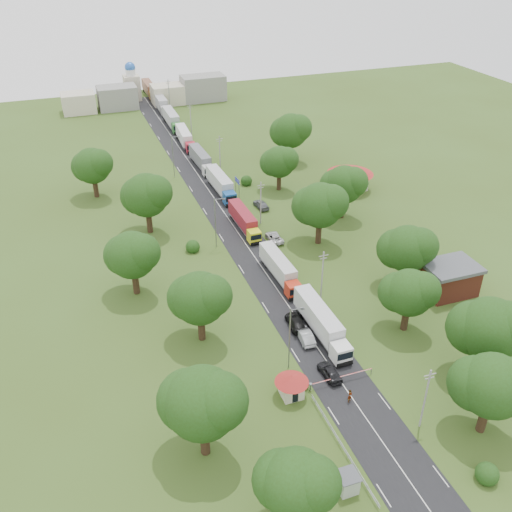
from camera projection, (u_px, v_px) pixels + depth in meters
name	position (u px, v px, depth m)	size (l,w,h in m)	color
ground	(273.00, 283.00, 95.81)	(260.00, 260.00, 0.00)	#364C19
road	(236.00, 230.00, 111.92)	(8.00, 200.00, 0.04)	black
boom_barrier	(332.00, 380.00, 74.81)	(9.22, 0.35, 1.18)	slate
guard_booth	(292.00, 383.00, 72.46)	(4.40, 4.40, 3.45)	beige
kiosk	(348.00, 482.00, 60.91)	(2.30, 2.30, 2.41)	#99A593
guard_rail	(342.00, 449.00, 66.16)	(0.10, 17.00, 1.70)	slate
info_sign	(237.00, 183.00, 123.97)	(0.12, 3.10, 4.10)	slate
pole_0	(425.00, 398.00, 66.78)	(1.60, 0.24, 9.00)	gray
pole_1	(322.00, 275.00, 89.34)	(1.60, 0.24, 9.00)	gray
pole_2	(261.00, 202.00, 111.90)	(1.60, 0.24, 9.00)	gray
pole_3	(220.00, 154.00, 134.47)	(1.60, 0.24, 9.00)	gray
pole_4	(191.00, 119.00, 157.03)	(1.60, 0.24, 9.00)	gray
pole_5	(169.00, 93.00, 179.59)	(1.60, 0.24, 9.00)	gray
lamp_0	(291.00, 335.00, 75.28)	(2.03, 0.22, 10.00)	slate
lamp_1	(216.00, 220.00, 103.48)	(2.03, 0.22, 10.00)	slate
lamp_2	(174.00, 154.00, 131.68)	(2.03, 0.22, 10.00)	slate
tree_0	(492.00, 385.00, 65.05)	(8.80, 8.80, 11.07)	#382616
tree_1	(489.00, 328.00, 72.93)	(9.60, 9.60, 12.05)	#382616
tree_2	(409.00, 292.00, 82.06)	(8.00, 8.00, 10.10)	#382616
tree_3	(407.00, 248.00, 91.55)	(8.80, 8.80, 11.07)	#382616
tree_4	(320.00, 205.00, 103.71)	(9.60, 9.60, 12.05)	#382616
tree_5	(344.00, 184.00, 113.08)	(8.80, 8.80, 11.07)	#382616
tree_6	(279.00, 162.00, 125.06)	(8.00, 8.00, 10.10)	#382616
tree_7	(291.00, 131.00, 139.13)	(9.60, 9.60, 12.05)	#382616
tree_8	(296.00, 483.00, 54.61)	(8.00, 8.00, 10.10)	#382616
tree_9	(202.00, 402.00, 61.92)	(9.60, 9.60, 12.05)	#382616
tree_10	(199.00, 298.00, 79.80)	(8.80, 8.80, 11.07)	#382616
tree_11	(132.00, 255.00, 89.86)	(8.80, 8.80, 11.07)	#382616
tree_12	(146.00, 195.00, 107.40)	(9.60, 9.60, 12.05)	#382616
tree_13	(92.00, 166.00, 121.51)	(8.80, 8.80, 11.07)	#382616
house_brick	(449.00, 278.00, 92.30)	(8.60, 6.60, 5.20)	maroon
house_cream	(350.00, 174.00, 126.79)	(10.08, 10.08, 5.80)	beige
distant_town	(151.00, 94.00, 182.84)	(52.00, 8.00, 8.00)	gray
church	(132.00, 84.00, 186.95)	(5.00, 5.00, 12.30)	beige
truck_0	(321.00, 322.00, 83.20)	(2.65, 15.03, 4.17)	white
truck_1	(280.00, 268.00, 96.10)	(2.65, 13.75, 3.81)	#B72A15
truck_2	(244.00, 220.00, 111.24)	(2.48, 13.57, 3.76)	yellow
truck_3	(221.00, 184.00, 125.62)	(2.88, 15.00, 4.15)	#17498A
truck_4	(201.00, 159.00, 138.47)	(2.75, 14.16, 3.92)	silver
truck_5	(185.00, 138.00, 151.72)	(3.14, 14.53, 4.01)	maroon
truck_6	(172.00, 119.00, 164.96)	(2.79, 15.42, 4.27)	#2A712A
truck_7	(161.00, 103.00, 178.77)	(2.88, 15.48, 4.29)	#A7A7A7
truck_8	(149.00, 89.00, 193.20)	(2.64, 15.27, 4.23)	brown
car_lane_front	(330.00, 372.00, 76.18)	(1.84, 4.58, 1.56)	black
car_lane_mid	(305.00, 336.00, 82.71)	(1.71, 4.92, 1.62)	#A0A4A8
car_lane_rear	(296.00, 322.00, 85.44)	(2.24, 5.51, 1.60)	black
car_verge_near	(274.00, 237.00, 107.92)	(2.38, 5.16, 1.43)	silver
car_verge_far	(261.00, 204.00, 119.89)	(1.95, 4.84, 1.65)	#5A5D62
pedestrian_near	(350.00, 396.00, 72.17)	(0.69, 0.45, 1.90)	gray
pedestrian_booth	(307.00, 385.00, 74.14)	(0.76, 0.59, 1.56)	gray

